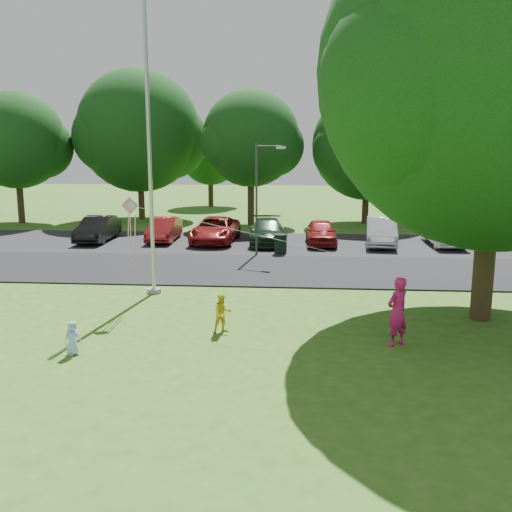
# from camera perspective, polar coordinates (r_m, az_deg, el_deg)

# --- Properties ---
(ground) EXTENTS (120.00, 120.00, 0.00)m
(ground) POSITION_cam_1_polar(r_m,az_deg,el_deg) (15.46, -2.06, -8.69)
(ground) COLOR #336219
(ground) RESTS_ON ground
(park_road) EXTENTS (60.00, 6.00, 0.06)m
(park_road) POSITION_cam_1_polar(r_m,az_deg,el_deg) (24.08, 0.37, -1.37)
(park_road) COLOR black
(park_road) RESTS_ON ground
(parking_strip) EXTENTS (42.00, 7.00, 0.06)m
(parking_strip) POSITION_cam_1_polar(r_m,az_deg,el_deg) (30.44, 1.25, 1.27)
(parking_strip) COLOR black
(parking_strip) RESTS_ON ground
(flagpole) EXTENTS (0.50, 0.50, 10.00)m
(flagpole) POSITION_cam_1_polar(r_m,az_deg,el_deg) (20.15, -10.53, 7.89)
(flagpole) COLOR #B7BABF
(flagpole) RESTS_ON ground
(street_lamp) EXTENTS (1.42, 0.67, 5.29)m
(street_lamp) POSITION_cam_1_polar(r_m,az_deg,el_deg) (26.68, 0.46, 6.69)
(street_lamp) COLOR #3F3F44
(street_lamp) RESTS_ON ground
(trash_can) EXTENTS (0.63, 0.63, 1.00)m
(trash_can) POSITION_cam_1_polar(r_m,az_deg,el_deg) (27.40, 2.47, 1.16)
(trash_can) COLOR black
(trash_can) RESTS_ON ground
(big_tree) EXTENTS (10.73, 10.22, 12.39)m
(big_tree) POSITION_cam_1_polar(r_m,az_deg,el_deg) (18.02, 22.92, 15.87)
(big_tree) COLOR #332316
(big_tree) RESTS_ON ground
(tree_row) EXTENTS (64.35, 11.94, 10.88)m
(tree_row) POSITION_cam_1_polar(r_m,az_deg,el_deg) (38.68, 4.44, 11.78)
(tree_row) COLOR #332316
(tree_row) RESTS_ON ground
(horizon_trees) EXTENTS (77.46, 7.20, 7.02)m
(horizon_trees) POSITION_cam_1_polar(r_m,az_deg,el_deg) (48.39, 7.41, 9.92)
(horizon_trees) COLOR #332316
(horizon_trees) RESTS_ON ground
(parked_cars) EXTENTS (19.96, 5.03, 1.42)m
(parked_cars) POSITION_cam_1_polar(r_m,az_deg,el_deg) (30.26, 1.41, 2.55)
(parked_cars) COLOR black
(parked_cars) RESTS_ON ground
(woman) EXTENTS (0.81, 0.77, 1.85)m
(woman) POSITION_cam_1_polar(r_m,az_deg,el_deg) (15.44, 13.94, -5.43)
(woman) COLOR #C81A66
(woman) RESTS_ON ground
(child_yellow) EXTENTS (0.68, 0.63, 1.13)m
(child_yellow) POSITION_cam_1_polar(r_m,az_deg,el_deg) (16.14, -3.37, -5.72)
(child_yellow) COLOR yellow
(child_yellow) RESTS_ON ground
(child_blue) EXTENTS (0.49, 0.50, 0.87)m
(child_blue) POSITION_cam_1_polar(r_m,az_deg,el_deg) (15.22, -17.89, -7.82)
(child_blue) COLOR #A6C3FF
(child_blue) RESTS_ON ground
(kite) EXTENTS (8.10, 2.83, 2.43)m
(kite) POSITION_cam_1_polar(r_m,az_deg,el_deg) (17.94, -11.67, 3.43)
(kite) COLOR pink
(kite) RESTS_ON ground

